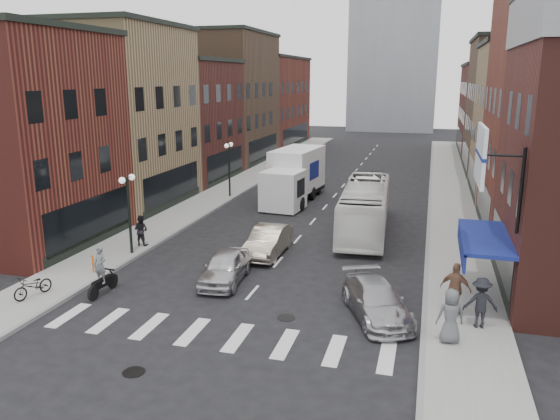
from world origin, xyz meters
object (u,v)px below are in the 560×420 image
object	(u,v)px
billboard_sign	(483,157)
motorcycle_rider	(101,272)
ped_left_solo	(141,230)
ped_right_a	(481,303)
sedan_left_near	(225,267)
streetlamp_far	(229,159)
ped_right_b	(456,289)
curb_car	(376,301)
transit_bus	(365,207)
box_truck	(293,177)
ped_right_c	(451,316)
streetlamp_near	(128,199)
bike_rack	(97,262)
sedan_left_far	(268,241)
parked_bicycle	(33,286)

from	to	relation	value
billboard_sign	motorcycle_rider	distance (m)	15.46
ped_left_solo	ped_right_a	bearing A→B (deg)	167.35
ped_right_a	sedan_left_near	bearing A→B (deg)	-17.26
streetlamp_far	ped_right_b	xyz separation A→B (m)	(15.46, -17.24, -1.77)
ped_right_a	curb_car	bearing A→B (deg)	-8.99
transit_bus	ped_left_solo	xyz separation A→B (m)	(-10.97, -6.19, -0.50)
box_truck	ped_right_c	distance (m)	22.33
streetlamp_far	ped_right_c	distance (m)	24.92
box_truck	motorcycle_rider	size ratio (longest dim) A/B	4.22
motorcycle_rider	ped_right_a	distance (m)	14.82
box_truck	ped_right_b	size ratio (longest dim) A/B	4.42
motorcycle_rider	ped_right_b	world-z (taller)	ped_right_b
billboard_sign	ped_left_solo	xyz separation A→B (m)	(-16.17, 4.81, -5.17)
streetlamp_near	transit_bus	xyz separation A→B (m)	(10.79, 7.50, -1.45)
streetlamp_near	ped_right_c	size ratio (longest dim) A/B	2.20
motorcycle_rider	ped_right_c	world-z (taller)	motorcycle_rider
ped_right_b	ped_right_c	xyz separation A→B (m)	(-0.23, -2.41, -0.05)
streetlamp_near	curb_car	bearing A→B (deg)	-17.57
box_truck	ped_left_solo	bearing A→B (deg)	-105.36
box_truck	transit_bus	distance (m)	8.89
sedan_left_near	ped_right_a	xyz separation A→B (m)	(10.41, -2.05, 0.38)
sedan_left_near	transit_bus	bearing A→B (deg)	58.02
curb_car	ped_right_c	xyz separation A→B (m)	(2.59, -1.65, 0.43)
sedan_left_near	ped_right_a	bearing A→B (deg)	-16.06
curb_car	ped_left_solo	size ratio (longest dim) A/B	2.78
streetlamp_near	ped_right_a	world-z (taller)	streetlamp_near
billboard_sign	bike_rack	world-z (taller)	billboard_sign
bike_rack	sedan_left_near	xyz separation A→B (m)	(6.06, 0.57, 0.14)
box_truck	billboard_sign	bearing A→B (deg)	-51.61
bike_rack	streetlamp_near	bearing A→B (deg)	85.76
streetlamp_far	sedan_left_near	size ratio (longest dim) A/B	1.01
curb_car	ped_right_b	distance (m)	2.97
streetlamp_near	ped_right_c	world-z (taller)	streetlamp_near
streetlamp_far	motorcycle_rider	xyz separation A→B (m)	(1.47, -18.84, -1.94)
sedan_left_near	curb_car	xyz separation A→B (m)	(6.77, -1.87, -0.04)
streetlamp_far	ped_right_c	bearing A→B (deg)	-52.24
billboard_sign	streetlamp_near	world-z (taller)	billboard_sign
motorcycle_rider	sedan_left_far	world-z (taller)	motorcycle_rider
transit_bus	parked_bicycle	distance (m)	17.93
bike_rack	ped_right_a	world-z (taller)	ped_right_a
curb_car	ped_right_c	size ratio (longest dim) A/B	2.41
streetlamp_near	ped_right_a	distance (m)	16.90
ped_left_solo	ped_right_a	distance (m)	17.35
sedan_left_far	parked_bicycle	distance (m)	11.02
billboard_sign	transit_bus	size ratio (longest dim) A/B	0.35
billboard_sign	ped_right_c	xyz separation A→B (m)	(-0.76, -2.15, -5.05)
ped_right_c	streetlamp_far	bearing A→B (deg)	-67.87
transit_bus	parked_bicycle	size ratio (longest dim) A/B	6.10
curb_car	parked_bicycle	distance (m)	13.66
billboard_sign	streetlamp_far	world-z (taller)	billboard_sign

